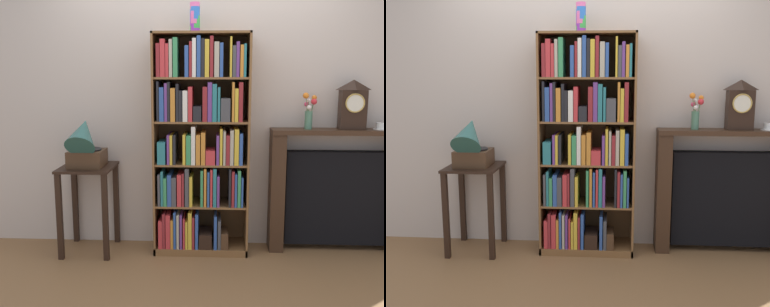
{
  "view_description": "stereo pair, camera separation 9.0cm",
  "coord_description": "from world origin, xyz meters",
  "views": [
    {
      "loc": [
        0.11,
        -3.67,
        1.53
      ],
      "look_at": [
        -0.08,
        0.09,
        0.86
      ],
      "focal_mm": 41.79,
      "sensor_mm": 36.0,
      "label": 1
    },
    {
      "loc": [
        0.2,
        -3.67,
        1.53
      ],
      "look_at": [
        -0.08,
        0.09,
        0.86
      ],
      "focal_mm": 41.79,
      "sensor_mm": 36.0,
      "label": 2
    }
  ],
  "objects": [
    {
      "name": "ground_plane",
      "position": [
        0.0,
        0.0,
        -0.01
      ],
      "size": [
        7.79,
        6.4,
        0.02
      ],
      "primitive_type": "cube",
      "color": "brown"
    },
    {
      "name": "side_table_left",
      "position": [
        -0.97,
        0.03,
        0.54
      ],
      "size": [
        0.45,
        0.48,
        0.76
      ],
      "color": "black",
      "rests_on": "ground"
    },
    {
      "name": "flower_vase",
      "position": [
        0.91,
        0.15,
        1.22
      ],
      "size": [
        0.13,
        0.12,
        0.31
      ],
      "color": "#4C7A60",
      "rests_on": "fireplace_mantel"
    },
    {
      "name": "teacup_with_saucer",
      "position": [
        1.52,
        0.15,
        1.1
      ],
      "size": [
        0.14,
        0.13,
        0.06
      ],
      "color": "white",
      "rests_on": "fireplace_mantel"
    },
    {
      "name": "cup_stack",
      "position": [
        -0.06,
        0.1,
        1.99
      ],
      "size": [
        0.08,
        0.08,
        0.24
      ],
      "color": "purple",
      "rests_on": "bookshelf"
    },
    {
      "name": "bookshelf",
      "position": [
        -0.02,
        0.08,
        0.92
      ],
      "size": [
        0.8,
        0.35,
        1.87
      ],
      "color": "brown",
      "rests_on": "ground"
    },
    {
      "name": "gramophone",
      "position": [
        -0.97,
        -0.03,
        0.96
      ],
      "size": [
        0.29,
        0.43,
        0.48
      ],
      "color": "#472D1C",
      "rests_on": "side_table_left"
    },
    {
      "name": "mantel_clock",
      "position": [
        1.27,
        0.15,
        1.28
      ],
      "size": [
        0.21,
        0.13,
        0.42
      ],
      "color": "black",
      "rests_on": "fireplace_mantel"
    },
    {
      "name": "wall_back",
      "position": [
        0.11,
        0.31,
        1.34
      ],
      "size": [
        4.79,
        0.08,
        2.67
      ],
      "primitive_type": "cube",
      "color": "beige",
      "rests_on": "ground"
    },
    {
      "name": "fireplace_mantel",
      "position": [
        1.2,
        0.17,
        0.53
      ],
      "size": [
        1.2,
        0.24,
        1.08
      ],
      "color": "#382316",
      "rests_on": "ground"
    }
  ]
}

